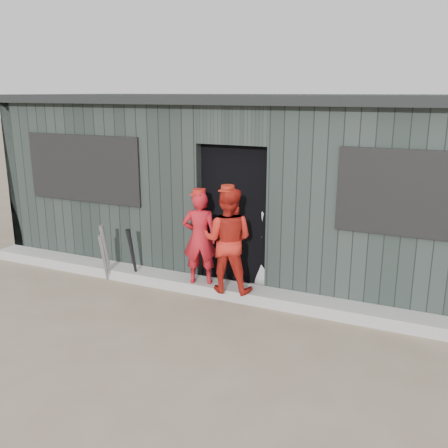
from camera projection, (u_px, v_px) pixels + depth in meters
The scene contains 9 objects.
ground at pixel (152, 358), 5.15m from camera, with size 80.00×80.00×0.00m, color #746350.
curb at pixel (225, 290), 6.73m from camera, with size 8.00×0.36×0.15m, color #989893.
bat_left at pixel (106, 253), 7.13m from camera, with size 0.07×0.07×0.87m, color gray.
bat_mid at pixel (104, 258), 7.14m from camera, with size 0.07×0.07×0.72m, color gray.
bat_right at pixel (133, 255), 7.10m from camera, with size 0.07×0.07×0.81m, color black.
player_red_left at pixel (200, 238), 6.63m from camera, with size 0.46×0.30×1.27m, color #AF151F.
player_red_right at pixel (228, 240), 6.35m from camera, with size 0.67×0.52×1.37m, color red.
player_grey_back at pixel (267, 246), 6.84m from camera, with size 0.60×0.39×1.22m, color #A4A4A4.
dugout at pixel (268, 181), 7.90m from camera, with size 8.30×3.30×2.62m.
Camera 1 is at (2.59, -3.89, 2.67)m, focal length 40.00 mm.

